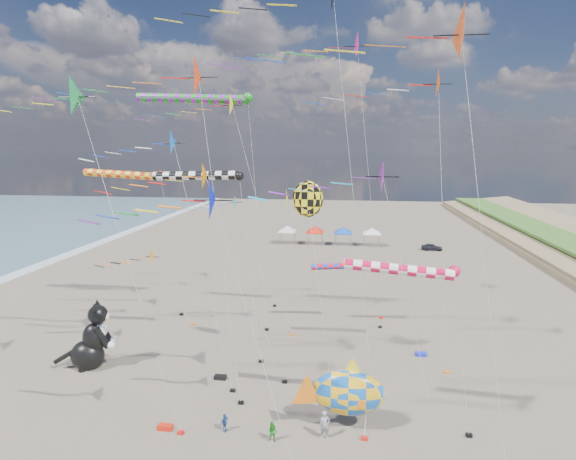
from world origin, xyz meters
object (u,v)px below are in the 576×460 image
(cat_inflatable, at_px, (89,335))
(fish_inflatable, at_px, (347,392))
(child_blue, at_px, (225,423))
(person_adult, at_px, (325,425))
(child_green, at_px, (273,432))
(parked_car, at_px, (432,247))

(cat_inflatable, bearing_deg, fish_inflatable, -32.16)
(fish_inflatable, bearing_deg, child_blue, -170.11)
(person_adult, xyz_separation_m, child_blue, (-6.08, -0.13, -0.29))
(person_adult, distance_m, child_green, 3.11)
(child_green, xyz_separation_m, child_blue, (-3.07, 0.59, -0.05))
(parked_car, bearing_deg, person_adult, 168.20)
(cat_inflatable, distance_m, parked_car, 57.27)
(person_adult, relative_size, parked_car, 0.51)
(person_adult, xyz_separation_m, child_green, (-3.02, -0.73, -0.24))
(cat_inflatable, relative_size, child_green, 4.31)
(child_green, relative_size, child_blue, 1.08)
(parked_car, bearing_deg, child_green, 165.45)
(fish_inflatable, relative_size, person_adult, 3.43)
(child_blue, distance_m, parked_car, 56.74)
(fish_inflatable, height_order, child_blue, fish_inflatable)
(child_green, height_order, parked_car, child_green)
(child_green, height_order, child_blue, child_green)
(fish_inflatable, relative_size, parked_car, 1.74)
(person_adult, xyz_separation_m, parked_car, (15.26, 52.44, -0.28))
(child_green, bearing_deg, child_blue, 175.89)
(person_adult, distance_m, parked_car, 54.61)
(child_green, bearing_deg, parked_car, 77.88)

